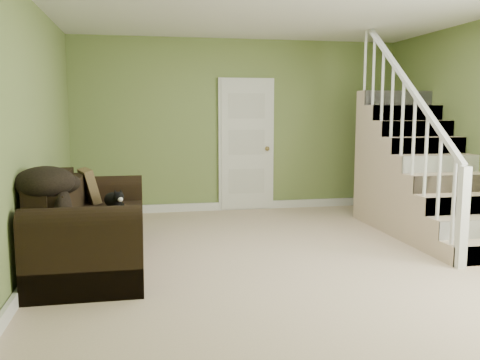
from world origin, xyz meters
name	(u,v)px	position (x,y,z in m)	size (l,w,h in m)	color
floor	(289,259)	(0.00, 0.00, 0.00)	(5.00, 5.50, 0.01)	#C5AB8E
wall_back	(239,126)	(0.00, 2.75, 1.30)	(5.00, 0.04, 2.60)	olive
wall_front	(455,158)	(0.00, -2.75, 1.30)	(5.00, 0.04, 2.60)	olive
wall_left	(27,136)	(-2.50, 0.00, 1.30)	(0.04, 5.50, 2.60)	olive
baseboard_back	(240,206)	(0.00, 2.72, 0.06)	(5.00, 0.04, 0.12)	white
baseboard_left	(38,267)	(-2.47, 0.00, 0.06)	(0.04, 5.50, 0.12)	white
door	(246,145)	(0.10, 2.71, 1.01)	(0.86, 0.12, 2.02)	white
staircase	(418,180)	(1.99, 0.97, 0.64)	(1.00, 2.51, 2.82)	#C5AB8E
sofa	(89,230)	(-2.02, 0.24, 0.34)	(0.97, 2.24, 0.89)	black
side_table	(78,215)	(-2.25, 1.34, 0.28)	(0.56, 0.56, 0.77)	black
cat	(113,200)	(-1.79, 0.63, 0.57)	(0.31, 0.46, 0.23)	black
banana	(118,218)	(-1.72, -0.05, 0.51)	(0.06, 0.21, 0.06)	gold
throw_pillow	(89,186)	(-2.08, 1.04, 0.67)	(0.10, 0.39, 0.39)	#46301C
throw_blanket	(44,182)	(-2.30, -0.38, 0.92)	(0.50, 0.66, 0.27)	black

